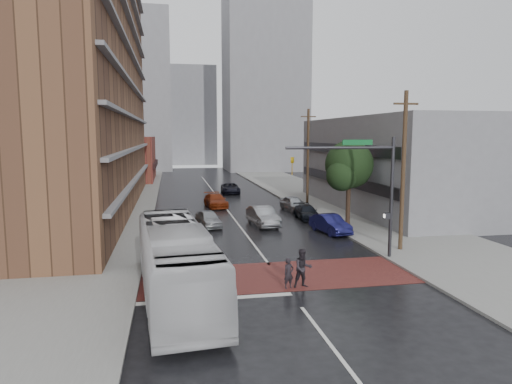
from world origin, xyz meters
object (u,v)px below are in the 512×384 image
object	(u,v)px
car_travel_a	(208,219)
car_parked_far	(294,203)
pedestrian_b	(303,268)
suv_travel	(230,188)
car_parked_mid	(307,212)
car_travel_b	(263,216)
pedestrian_a	(289,273)
transit_bus	(176,262)
car_parked_near	(330,224)
car_travel_c	(216,200)

from	to	relation	value
car_travel_a	car_parked_far	bearing A→B (deg)	26.63
pedestrian_b	car_parked_far	world-z (taller)	pedestrian_b
suv_travel	car_parked_mid	distance (m)	18.97
car_travel_b	suv_travel	bearing A→B (deg)	83.71
pedestrian_a	car_travel_b	bearing A→B (deg)	62.99
transit_bus	car_travel_a	xyz separation A→B (m)	(2.73, 15.87, -1.01)
suv_travel	car_travel_a	bearing A→B (deg)	-100.12
transit_bus	car_parked_far	bearing A→B (deg)	57.42
transit_bus	pedestrian_a	world-z (taller)	transit_bus
pedestrian_b	pedestrian_a	bearing A→B (deg)	176.43
transit_bus	car_travel_b	bearing A→B (deg)	60.17
pedestrian_b	car_parked_far	size ratio (longest dim) A/B	0.46
transit_bus	car_parked_near	xyz separation A→B (m)	(11.52, 11.89, -0.98)
pedestrian_b	car_travel_a	size ratio (longest dim) A/B	0.48
car_travel_b	transit_bus	bearing A→B (deg)	-120.77
transit_bus	pedestrian_b	xyz separation A→B (m)	(6.01, 0.39, -0.73)
pedestrian_a	car_parked_far	world-z (taller)	pedestrian_a
car_travel_a	car_travel_c	size ratio (longest dim) A/B	0.84
car_travel_c	car_travel_b	bearing A→B (deg)	-80.77
transit_bus	car_travel_b	world-z (taller)	transit_bus
suv_travel	pedestrian_a	bearing A→B (deg)	-90.86
pedestrian_b	car_travel_c	bearing A→B (deg)	90.29
car_travel_b	suv_travel	xyz separation A→B (m)	(0.06, 20.83, -0.12)
car_parked_mid	car_parked_far	xyz separation A→B (m)	(0.00, 4.35, 0.12)
transit_bus	pedestrian_b	size ratio (longest dim) A/B	6.36
car_travel_a	car_travel_c	bearing A→B (deg)	71.84
car_travel_b	suv_travel	size ratio (longest dim) A/B	1.00
car_travel_c	car_parked_mid	xyz separation A→B (m)	(7.24, -7.97, -0.09)
car_parked_near	car_parked_mid	size ratio (longest dim) A/B	1.04
car_travel_c	car_parked_far	world-z (taller)	car_parked_far
pedestrian_a	car_travel_a	xyz separation A→B (m)	(-2.57, 15.48, -0.07)
transit_bus	car_travel_c	distance (m)	26.24
car_travel_b	car_parked_near	world-z (taller)	car_travel_b
transit_bus	car_travel_c	bearing A→B (deg)	75.39
transit_bus	car_parked_far	world-z (taller)	transit_bus
transit_bus	car_travel_c	size ratio (longest dim) A/B	2.58
car_parked_mid	car_parked_near	bearing A→B (deg)	-88.85
suv_travel	car_parked_near	size ratio (longest dim) A/B	1.12
car_travel_a	car_parked_far	xyz separation A→B (m)	(8.80, 6.37, 0.04)
pedestrian_a	car_parked_near	distance (m)	13.08
car_travel_a	suv_travel	world-z (taller)	car_travel_a
car_travel_c	car_parked_mid	world-z (taller)	car_travel_c
pedestrian_a	car_travel_b	xyz separation A→B (m)	(1.83, 15.13, 0.04)
car_travel_c	car_parked_far	xyz separation A→B (m)	(7.24, -3.62, 0.03)
pedestrian_a	suv_travel	size ratio (longest dim) A/B	0.31
suv_travel	car_parked_mid	size ratio (longest dim) A/B	1.16
car_travel_c	car_parked_mid	size ratio (longest dim) A/B	1.15
car_travel_c	car_parked_near	bearing A→B (deg)	-68.72
car_parked_near	transit_bus	bearing A→B (deg)	-144.32
pedestrian_a	car_parked_far	xyz separation A→B (m)	(6.23, 21.85, -0.03)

